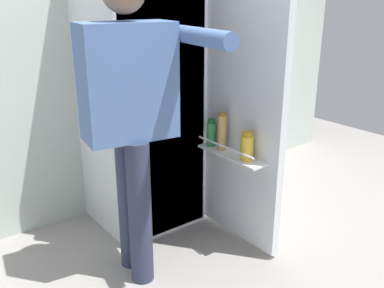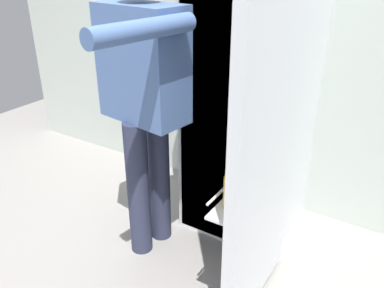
% 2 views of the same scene
% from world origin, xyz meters
% --- Properties ---
extents(ground_plane, '(5.99, 5.99, 0.00)m').
position_xyz_m(ground_plane, '(0.00, 0.00, 0.00)').
color(ground_plane, gray).
extents(kitchen_wall, '(4.40, 0.10, 2.42)m').
position_xyz_m(kitchen_wall, '(0.00, 0.87, 1.21)').
color(kitchen_wall, beige).
rests_on(kitchen_wall, ground_plane).
extents(refrigerator, '(0.66, 1.18, 1.79)m').
position_xyz_m(refrigerator, '(0.03, 0.49, 0.90)').
color(refrigerator, silver).
rests_on(refrigerator, ground_plane).
extents(person, '(0.54, 0.78, 1.57)m').
position_xyz_m(person, '(-0.35, 0.03, 0.94)').
color(person, '#2D334C').
rests_on(person, ground_plane).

